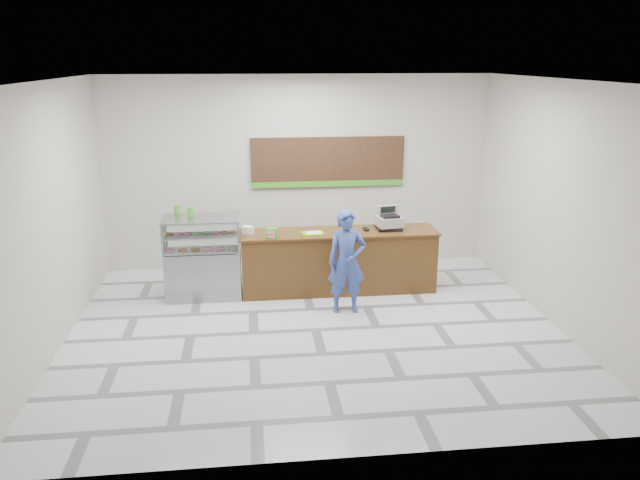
{
  "coord_description": "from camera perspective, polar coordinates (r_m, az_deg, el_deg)",
  "views": [
    {
      "loc": [
        -0.89,
        -8.21,
        3.81
      ],
      "look_at": [
        0.16,
        0.9,
        1.09
      ],
      "focal_mm": 35.0,
      "sensor_mm": 36.0,
      "label": 1
    }
  ],
  "objects": [
    {
      "name": "customer",
      "position": [
        9.48,
        2.46,
        -1.99
      ],
      "size": [
        0.6,
        0.4,
        1.6
      ],
      "primitive_type": "imported",
      "rotation": [
        0.0,
        0.0,
        -0.03
      ],
      "color": "#334B98",
      "rests_on": "floor"
    },
    {
      "name": "display_case",
      "position": [
        10.28,
        -10.63,
        -1.5
      ],
      "size": [
        1.22,
        0.72,
        1.33
      ],
      "color": "gray",
      "rests_on": "floor"
    },
    {
      "name": "serving_tray",
      "position": [
        10.1,
        -0.66,
        0.63
      ],
      "size": [
        0.37,
        0.28,
        0.02
      ],
      "rotation": [
        0.0,
        0.0,
        0.09
      ],
      "color": "#68D500",
      "rests_on": "sales_counter"
    },
    {
      "name": "back_wall",
      "position": [
        11.43,
        -2.04,
        6.15
      ],
      "size": [
        7.0,
        0.0,
        7.0
      ],
      "primitive_type": "plane",
      "rotation": [
        1.57,
        0.0,
        0.0
      ],
      "color": "beige",
      "rests_on": "floor"
    },
    {
      "name": "sales_counter",
      "position": [
        10.4,
        1.7,
        -1.92
      ],
      "size": [
        3.26,
        0.76,
        1.03
      ],
      "color": "#553515",
      "rests_on": "floor"
    },
    {
      "name": "promo_box",
      "position": [
        9.87,
        -4.42,
        0.62
      ],
      "size": [
        0.19,
        0.13,
        0.16
      ],
      "primitive_type": "cube",
      "rotation": [
        0.0,
        0.0,
        -0.08
      ],
      "color": "#3D9C20",
      "rests_on": "sales_counter"
    },
    {
      "name": "straw_cup",
      "position": [
        10.14,
        -6.27,
        0.87
      ],
      "size": [
        0.08,
        0.08,
        0.12
      ],
      "primitive_type": "cylinder",
      "color": "silver",
      "rests_on": "sales_counter"
    },
    {
      "name": "donut_decal",
      "position": [
        10.18,
        2.73,
        0.69
      ],
      "size": [
        0.15,
        0.15,
        0.0
      ],
      "primitive_type": "cylinder",
      "color": "pink",
      "rests_on": "sales_counter"
    },
    {
      "name": "floor",
      "position": [
        9.1,
        -0.38,
        -8.22
      ],
      "size": [
        7.0,
        7.0,
        0.0
      ],
      "primitive_type": "plane",
      "color": "silver",
      "rests_on": "ground"
    },
    {
      "name": "cash_register",
      "position": [
        10.42,
        6.28,
        1.78
      ],
      "size": [
        0.46,
        0.48,
        0.38
      ],
      "rotation": [
        0.0,
        0.0,
        0.17
      ],
      "color": "black",
      "rests_on": "sales_counter"
    },
    {
      "name": "napkin_box",
      "position": [
        10.18,
        -6.7,
        0.93
      ],
      "size": [
        0.17,
        0.17,
        0.12
      ],
      "primitive_type": "cube",
      "rotation": [
        0.0,
        0.0,
        -0.25
      ],
      "color": "white",
      "rests_on": "sales_counter"
    },
    {
      "name": "menu_board",
      "position": [
        11.42,
        0.74,
        7.08
      ],
      "size": [
        2.8,
        0.06,
        0.9
      ],
      "color": "black",
      "rests_on": "back_wall"
    },
    {
      "name": "card_terminal",
      "position": [
        10.33,
        4.21,
        0.99
      ],
      "size": [
        0.09,
        0.16,
        0.04
      ],
      "primitive_type": "cube",
      "rotation": [
        0.0,
        0.0,
        0.12
      ],
      "color": "black",
      "rests_on": "sales_counter"
    },
    {
      "name": "ceiling",
      "position": [
        8.27,
        -0.43,
        14.4
      ],
      "size": [
        7.0,
        7.0,
        0.0
      ],
      "primitive_type": "plane",
      "rotation": [
        3.14,
        0.0,
        0.0
      ],
      "color": "silver",
      "rests_on": "back_wall"
    },
    {
      "name": "green_cup_left",
      "position": [
        10.39,
        -12.92,
        2.74
      ],
      "size": [
        0.1,
        0.1,
        0.15
      ],
      "primitive_type": "cylinder",
      "color": "#3D9C20",
      "rests_on": "display_case"
    },
    {
      "name": "green_cup_right",
      "position": [
        10.22,
        -11.75,
        2.58
      ],
      "size": [
        0.1,
        0.1,
        0.15
      ],
      "primitive_type": "cylinder",
      "color": "#3D9C20",
      "rests_on": "display_case"
    }
  ]
}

